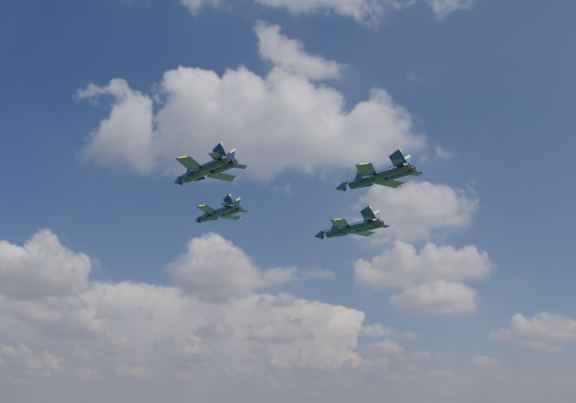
# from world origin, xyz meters

# --- Properties ---
(jet_lead) EXTENTS (13.06, 11.16, 3.32)m
(jet_lead) POSITION_xyz_m (-21.45, 19.80, 58.79)
(jet_lead) COLOR black
(jet_left) EXTENTS (14.26, 11.90, 3.60)m
(jet_left) POSITION_xyz_m (-18.59, -4.31, 57.46)
(jet_left) COLOR black
(jet_right) EXTENTS (16.31, 13.08, 4.07)m
(jet_right) POSITION_xyz_m (4.55, 23.74, 56.07)
(jet_right) COLOR black
(jet_slot) EXTENTS (14.37, 11.71, 3.60)m
(jet_slot) POSITION_xyz_m (8.62, -2.67, 55.99)
(jet_slot) COLOR black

